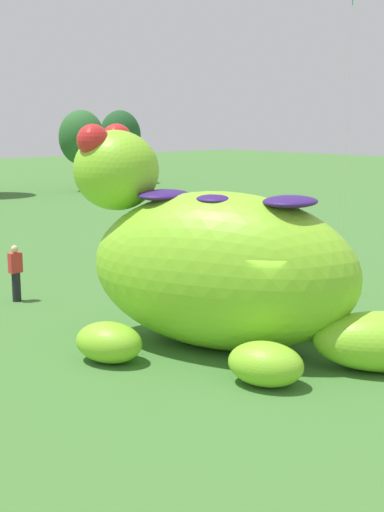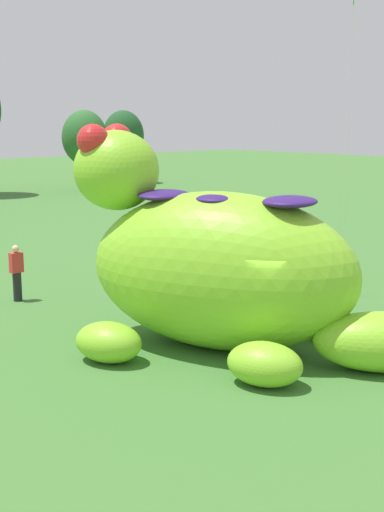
# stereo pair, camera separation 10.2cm
# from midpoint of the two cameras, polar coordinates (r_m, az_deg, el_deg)

# --- Properties ---
(ground_plane) EXTENTS (160.00, 160.00, 0.00)m
(ground_plane) POSITION_cam_midpoint_polar(r_m,az_deg,el_deg) (16.66, 5.90, -7.92)
(ground_plane) COLOR #427533
(giant_inflatable_creature) EXTENTS (7.89, 9.19, 5.29)m
(giant_inflatable_creature) POSITION_cam_midpoint_polar(r_m,az_deg,el_deg) (16.63, 2.57, -0.99)
(giant_inflatable_creature) COLOR #8CD12D
(giant_inflatable_creature) RESTS_ON ground
(tree_mid_right) EXTENTS (3.43, 3.43, 6.09)m
(tree_mid_right) POSITION_cam_midpoint_polar(r_m,az_deg,el_deg) (54.30, -8.65, 9.43)
(tree_mid_right) COLOR brown
(tree_mid_right) RESTS_ON ground
(tree_right) EXTENTS (3.46, 3.46, 6.15)m
(tree_right) POSITION_cam_midpoint_polar(r_m,az_deg,el_deg) (60.73, -5.53, 9.69)
(tree_right) COLOR brown
(tree_right) RESTS_ON ground
(spectator_mid_field) EXTENTS (0.38, 0.26, 1.71)m
(spectator_mid_field) POSITION_cam_midpoint_polar(r_m,az_deg,el_deg) (34.53, -2.43, 3.47)
(spectator_mid_field) COLOR #726656
(spectator_mid_field) RESTS_ON ground
(spectator_wandering) EXTENTS (0.38, 0.26, 1.71)m
(spectator_wandering) POSITION_cam_midpoint_polar(r_m,az_deg,el_deg) (28.15, 7.21, 1.66)
(spectator_wandering) COLOR #726656
(spectator_wandering) RESTS_ON ground
(spectator_far_side) EXTENTS (0.38, 0.26, 1.71)m
(spectator_far_side) POSITION_cam_midpoint_polar(r_m,az_deg,el_deg) (21.71, -13.90, -1.37)
(spectator_far_side) COLOR black
(spectator_far_side) RESTS_ON ground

